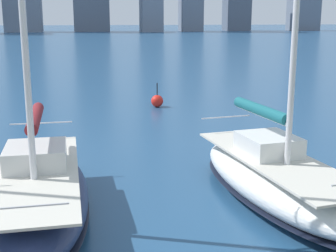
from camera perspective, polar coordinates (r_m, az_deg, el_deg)
The scene contains 3 objects.
sailboat_teal at distance 13.48m, azimuth 12.86°, elevation -6.02°, with size 3.29×7.67×10.16m.
sailboat_maroon at distance 12.56m, azimuth -15.68°, elevation -7.70°, with size 2.76×7.73×9.49m.
channel_buoy at distance 27.00m, azimuth -1.33°, elevation 3.08°, with size 0.70×0.70×1.40m.
Camera 1 is at (2.50, 5.65, 5.08)m, focal length 50.00 mm.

